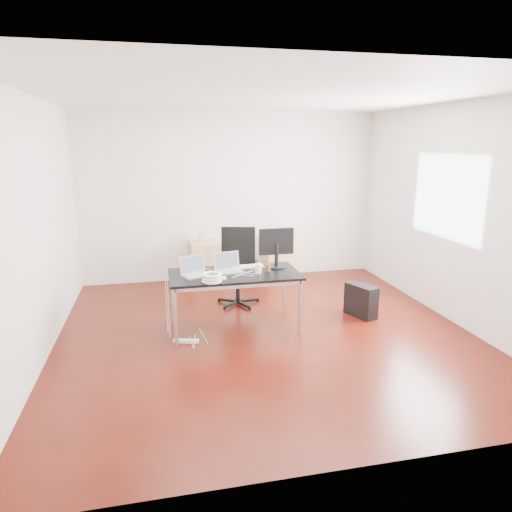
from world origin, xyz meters
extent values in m
plane|color=#3A0C06|center=(0.00, 0.00, 0.00)|extent=(5.00, 5.00, 0.00)
plane|color=silver|center=(0.00, 0.00, 2.80)|extent=(5.00, 5.00, 0.00)
plane|color=silver|center=(0.00, 2.50, 1.40)|extent=(5.00, 0.00, 5.00)
plane|color=silver|center=(0.00, -2.50, 1.40)|extent=(5.00, 0.00, 5.00)
plane|color=silver|center=(-2.50, 0.00, 1.40)|extent=(0.00, 5.00, 5.00)
plane|color=silver|center=(2.50, 0.00, 1.40)|extent=(0.00, 5.00, 5.00)
plane|color=white|center=(2.48, 0.20, 1.60)|extent=(0.00, 1.50, 1.50)
cube|color=black|center=(-0.35, 0.22, 0.71)|extent=(1.60, 0.80, 0.03)
cube|color=silver|center=(-1.10, -0.13, 0.35)|extent=(0.04, 0.04, 0.70)
cube|color=silver|center=(-1.10, 0.57, 0.35)|extent=(0.04, 0.04, 0.70)
cube|color=silver|center=(0.40, -0.13, 0.35)|extent=(0.04, 0.04, 0.70)
cube|color=silver|center=(0.40, 0.57, 0.35)|extent=(0.04, 0.04, 0.70)
cylinder|color=black|center=(-0.15, 1.09, 0.23)|extent=(0.06, 0.06, 0.47)
cube|color=black|center=(-0.15, 1.09, 0.50)|extent=(0.57, 0.55, 0.06)
cube|color=black|center=(-0.10, 1.31, 0.81)|extent=(0.47, 0.20, 0.55)
cube|color=tan|center=(-0.48, 2.23, 0.35)|extent=(0.50, 0.50, 0.70)
cube|color=tan|center=(0.78, 2.23, 0.35)|extent=(0.50, 0.50, 0.70)
cube|color=black|center=(1.40, 0.28, 0.22)|extent=(0.36, 0.49, 0.44)
cylinder|color=black|center=(0.27, 2.25, 0.14)|extent=(0.28, 0.28, 0.28)
cube|color=white|center=(-0.99, -0.08, 0.02)|extent=(0.31, 0.13, 0.04)
cube|color=silver|center=(-0.81, 0.19, 0.74)|extent=(0.39, 0.34, 0.01)
cube|color=silver|center=(-0.85, 0.30, 0.85)|extent=(0.32, 0.17, 0.22)
cube|color=#475166|center=(-0.85, 0.29, 0.85)|extent=(0.28, 0.15, 0.18)
cube|color=silver|center=(-0.40, 0.27, 0.74)|extent=(0.36, 0.28, 0.01)
cube|color=silver|center=(-0.42, 0.38, 0.85)|extent=(0.33, 0.10, 0.22)
cube|color=#475166|center=(-0.42, 0.37, 0.85)|extent=(0.29, 0.09, 0.18)
cylinder|color=black|center=(0.23, 0.37, 0.74)|extent=(0.26, 0.26, 0.02)
cylinder|color=black|center=(0.23, 0.37, 0.90)|extent=(0.05, 0.05, 0.30)
cube|color=black|center=(0.23, 0.39, 1.07)|extent=(0.45, 0.06, 0.34)
cube|color=#475166|center=(0.23, 0.42, 1.07)|extent=(0.40, 0.01, 0.29)
cube|color=white|center=(-0.15, 0.44, 0.74)|extent=(0.45, 0.16, 0.02)
cylinder|color=white|center=(-0.06, 0.15, 0.79)|extent=(0.10, 0.10, 0.12)
cylinder|color=brown|center=(0.07, 0.20, 0.78)|extent=(0.09, 0.09, 0.10)
torus|color=white|center=(-0.66, -0.09, 0.75)|extent=(0.24, 0.24, 0.04)
torus|color=white|center=(-0.66, -0.09, 0.78)|extent=(0.23, 0.23, 0.04)
torus|color=white|center=(-0.66, -0.09, 0.82)|extent=(0.22, 0.22, 0.04)
cube|color=white|center=(-0.52, -0.01, 0.74)|extent=(0.08, 0.08, 0.03)
cube|color=#9E9E9E|center=(-0.54, 2.26, 0.79)|extent=(0.09, 0.08, 0.18)
cube|color=black|center=(0.74, 2.19, 0.74)|extent=(0.34, 0.29, 0.09)
camera|label=1|loc=(-1.24, -5.12, 2.30)|focal=32.00mm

